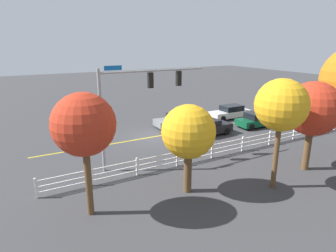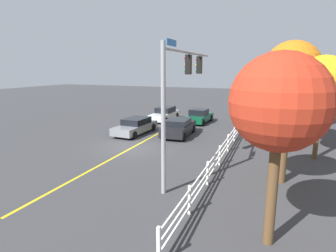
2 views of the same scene
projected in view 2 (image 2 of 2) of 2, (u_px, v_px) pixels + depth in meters
The scene contains 13 objects.
ground_plane at pixel (133, 147), 19.11m from camera, with size 120.00×120.00×0.00m, color #38383A.
lane_center_stripe at pixel (156, 135), 22.74m from camera, with size 28.00×0.16×0.01m, color gold.
signal_assembly at pixel (181, 84), 13.19m from camera, with size 7.49×0.38×6.64m.
car_0 at pixel (199, 116), 27.61m from camera, with size 4.15×2.07×1.41m.
car_1 at pixel (178, 127), 22.30m from camera, with size 4.60×2.20×1.41m.
car_2 at pixel (135, 126), 22.97m from camera, with size 4.74×2.13×1.32m.
car_3 at pixel (165, 114), 28.86m from camera, with size 4.62×1.85×1.43m.
white_rail_fence at pixel (232, 137), 19.42m from camera, with size 26.10×0.10×1.15m.
tree_0 at pixel (323, 80), 15.71m from camera, with size 2.82×2.82×6.20m.
tree_1 at pixel (292, 69), 24.44m from camera, with size 5.02×5.02×7.90m.
tree_2 at pixel (279, 104), 7.72m from camera, with size 2.88×2.88×5.93m.
tree_3 at pixel (286, 112), 12.58m from camera, with size 2.88×2.88×4.91m.
tree_4 at pixel (303, 89), 19.56m from camera, with size 3.38×3.38×5.73m.
Camera 2 is at (16.17, 9.08, 5.42)m, focal length 29.08 mm.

